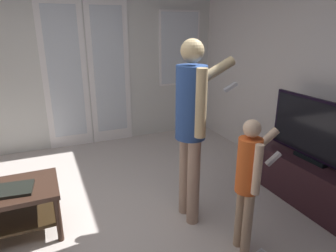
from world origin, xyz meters
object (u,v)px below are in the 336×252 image
object	(u,v)px
tv_stand	(307,180)
flat_screen_tv	(315,130)
person_adult	(192,117)
laptop_closed	(10,190)
person_child	(249,176)

from	to	relation	value
tv_stand	flat_screen_tv	size ratio (longest dim) A/B	1.41
person_adult	laptop_closed	size ratio (longest dim) A/B	4.73
tv_stand	flat_screen_tv	distance (m)	0.55
person_adult	person_child	distance (m)	0.69
flat_screen_tv	person_child	world-z (taller)	person_child
flat_screen_tv	person_child	distance (m)	1.12
tv_stand	person_adult	size ratio (longest dim) A/B	0.89
tv_stand	laptop_closed	xyz separation A→B (m)	(-2.75, 0.54, 0.23)
person_adult	laptop_closed	bearing A→B (deg)	167.91
tv_stand	person_child	distance (m)	1.20
tv_stand	person_child	world-z (taller)	person_child
person_adult	person_child	world-z (taller)	person_adult
person_adult	tv_stand	bearing A→B (deg)	-10.11
laptop_closed	person_child	bearing A→B (deg)	-21.84
laptop_closed	tv_stand	bearing A→B (deg)	-5.02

